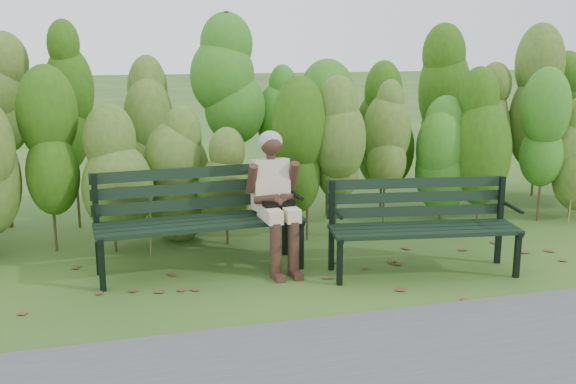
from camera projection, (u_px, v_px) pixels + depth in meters
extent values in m
plane|color=#304D20|center=(298.00, 278.00, 6.26)|extent=(80.00, 80.00, 0.00)
cylinder|color=#47381E|center=(60.00, 218.00, 6.83)|extent=(0.03, 0.03, 0.80)
ellipsoid|color=#367120|center=(55.00, 156.00, 6.69)|extent=(0.64, 0.64, 1.44)
cylinder|color=#47381E|center=(122.00, 214.00, 6.99)|extent=(0.03, 0.03, 0.80)
ellipsoid|color=#367120|center=(118.00, 153.00, 6.85)|extent=(0.64, 0.64, 1.44)
cylinder|color=#47381E|center=(181.00, 210.00, 7.15)|extent=(0.03, 0.03, 0.80)
ellipsoid|color=#367120|center=(179.00, 151.00, 7.01)|extent=(0.64, 0.64, 1.44)
cylinder|color=#47381E|center=(237.00, 207.00, 7.31)|extent=(0.03, 0.03, 0.80)
ellipsoid|color=#367120|center=(236.00, 148.00, 7.17)|extent=(0.64, 0.64, 1.44)
cylinder|color=#47381E|center=(291.00, 203.00, 7.48)|extent=(0.03, 0.03, 0.80)
ellipsoid|color=#367120|center=(291.00, 146.00, 7.34)|extent=(0.64, 0.64, 1.44)
cylinder|color=#47381E|center=(343.00, 200.00, 7.64)|extent=(0.03, 0.03, 0.80)
ellipsoid|color=#367120|center=(344.00, 144.00, 7.50)|extent=(0.64, 0.64, 1.44)
cylinder|color=#47381E|center=(393.00, 196.00, 7.80)|extent=(0.03, 0.03, 0.80)
ellipsoid|color=#367120|center=(395.00, 142.00, 7.66)|extent=(0.64, 0.64, 1.44)
cylinder|color=#47381E|center=(440.00, 193.00, 7.96)|extent=(0.03, 0.03, 0.80)
ellipsoid|color=#367120|center=(443.00, 140.00, 7.82)|extent=(0.64, 0.64, 1.44)
cylinder|color=#47381E|center=(486.00, 190.00, 8.12)|extent=(0.03, 0.03, 0.80)
ellipsoid|color=#367120|center=(490.00, 138.00, 7.98)|extent=(0.64, 0.64, 1.44)
cylinder|color=#47381E|center=(530.00, 187.00, 8.28)|extent=(0.03, 0.03, 0.80)
ellipsoid|color=#367120|center=(534.00, 136.00, 8.14)|extent=(0.64, 0.64, 1.44)
cylinder|color=#47381E|center=(572.00, 184.00, 8.44)|extent=(0.03, 0.03, 0.80)
cylinder|color=#47381E|center=(12.00, 187.00, 7.59)|extent=(0.04, 0.04, 1.10)
ellipsoid|color=#265011|center=(5.00, 109.00, 7.40)|extent=(0.70, 0.70, 1.98)
cylinder|color=#47381E|center=(83.00, 183.00, 7.80)|extent=(0.04, 0.04, 1.10)
ellipsoid|color=#265011|center=(78.00, 107.00, 7.60)|extent=(0.70, 0.70, 1.98)
cylinder|color=#47381E|center=(151.00, 180.00, 8.00)|extent=(0.04, 0.04, 1.10)
ellipsoid|color=#265011|center=(147.00, 105.00, 7.80)|extent=(0.70, 0.70, 1.98)
cylinder|color=#47381E|center=(215.00, 176.00, 8.20)|extent=(0.04, 0.04, 1.10)
ellipsoid|color=#265011|center=(213.00, 104.00, 8.01)|extent=(0.70, 0.70, 1.98)
cylinder|color=#47381E|center=(275.00, 173.00, 8.40)|extent=(0.04, 0.04, 1.10)
ellipsoid|color=#265011|center=(275.00, 102.00, 8.21)|extent=(0.70, 0.70, 1.98)
cylinder|color=#47381E|center=(333.00, 170.00, 8.61)|extent=(0.04, 0.04, 1.10)
ellipsoid|color=#265011|center=(335.00, 101.00, 8.41)|extent=(0.70, 0.70, 1.98)
cylinder|color=#47381E|center=(389.00, 167.00, 8.81)|extent=(0.04, 0.04, 1.10)
ellipsoid|color=#265011|center=(391.00, 99.00, 8.61)|extent=(0.70, 0.70, 1.98)
cylinder|color=#47381E|center=(442.00, 164.00, 9.01)|extent=(0.04, 0.04, 1.10)
ellipsoid|color=#265011|center=(445.00, 98.00, 8.82)|extent=(0.70, 0.70, 1.98)
cylinder|color=#47381E|center=(492.00, 161.00, 9.21)|extent=(0.04, 0.04, 1.10)
ellipsoid|color=#265011|center=(497.00, 97.00, 9.02)|extent=(0.70, 0.70, 1.98)
cylinder|color=#47381E|center=(541.00, 159.00, 9.42)|extent=(0.04, 0.04, 1.10)
ellipsoid|color=#265011|center=(546.00, 95.00, 9.22)|extent=(0.70, 0.70, 1.98)
cube|color=brown|center=(170.00, 287.00, 6.04)|extent=(0.10, 0.11, 0.01)
cube|color=brown|center=(465.00, 262.00, 6.73)|extent=(0.11, 0.10, 0.01)
cube|color=brown|center=(191.00, 257.00, 6.88)|extent=(0.11, 0.11, 0.01)
cube|color=brown|center=(29.00, 282.00, 6.15)|extent=(0.11, 0.11, 0.01)
cube|color=brown|center=(175.00, 272.00, 6.41)|extent=(0.09, 0.08, 0.01)
cube|color=brown|center=(455.00, 255.00, 6.93)|extent=(0.09, 0.11, 0.01)
cube|color=brown|center=(260.00, 286.00, 6.05)|extent=(0.10, 0.08, 0.01)
cube|color=brown|center=(267.00, 287.00, 6.04)|extent=(0.08, 0.09, 0.01)
cube|color=brown|center=(465.00, 238.00, 7.52)|extent=(0.11, 0.10, 0.01)
cube|color=brown|center=(258.00, 323.00, 5.27)|extent=(0.10, 0.11, 0.01)
cube|color=brown|center=(297.00, 314.00, 5.44)|extent=(0.11, 0.10, 0.01)
cube|color=brown|center=(240.00, 290.00, 5.97)|extent=(0.10, 0.11, 0.01)
cube|color=brown|center=(497.00, 252.00, 7.04)|extent=(0.11, 0.11, 0.01)
cube|color=brown|center=(443.00, 290.00, 5.97)|extent=(0.10, 0.11, 0.01)
cube|color=brown|center=(266.00, 298.00, 5.78)|extent=(0.11, 0.11, 0.01)
cube|color=brown|center=(260.00, 303.00, 5.66)|extent=(0.10, 0.11, 0.01)
cube|color=brown|center=(373.00, 269.00, 6.51)|extent=(0.11, 0.11, 0.01)
cube|color=brown|center=(255.00, 296.00, 5.83)|extent=(0.10, 0.11, 0.01)
cube|color=brown|center=(258.00, 314.00, 5.44)|extent=(0.11, 0.10, 0.01)
cube|color=brown|center=(493.00, 270.00, 6.50)|extent=(0.07, 0.09, 0.01)
cube|color=brown|center=(413.00, 261.00, 6.75)|extent=(0.11, 0.11, 0.01)
cube|color=brown|center=(91.00, 263.00, 6.69)|extent=(0.10, 0.11, 0.01)
cube|color=brown|center=(255.00, 272.00, 6.42)|extent=(0.10, 0.08, 0.01)
cube|color=brown|center=(491.00, 274.00, 6.37)|extent=(0.11, 0.10, 0.01)
cube|color=brown|center=(488.00, 263.00, 6.69)|extent=(0.11, 0.11, 0.01)
cube|color=brown|center=(443.00, 247.00, 7.22)|extent=(0.11, 0.09, 0.01)
cube|color=brown|center=(515.00, 282.00, 6.17)|extent=(0.10, 0.11, 0.01)
cube|color=brown|center=(96.00, 302.00, 5.68)|extent=(0.11, 0.11, 0.01)
cube|color=brown|center=(306.00, 253.00, 7.01)|extent=(0.08, 0.10, 0.01)
cube|color=brown|center=(122.00, 310.00, 5.52)|extent=(0.11, 0.11, 0.01)
cube|color=brown|center=(542.00, 284.00, 6.11)|extent=(0.09, 0.10, 0.01)
cube|color=brown|center=(155.00, 349.00, 4.81)|extent=(0.11, 0.11, 0.01)
cube|color=black|center=(205.00, 228.00, 6.15)|extent=(1.94, 0.23, 0.04)
cube|color=black|center=(202.00, 225.00, 6.28)|extent=(1.94, 0.23, 0.04)
cube|color=black|center=(199.00, 221.00, 6.40)|extent=(1.94, 0.23, 0.04)
cube|color=black|center=(196.00, 218.00, 6.52)|extent=(1.94, 0.23, 0.04)
cube|color=black|center=(194.00, 204.00, 6.59)|extent=(1.94, 0.17, 0.11)
cube|color=black|center=(193.00, 188.00, 6.57)|extent=(1.94, 0.17, 0.11)
cube|color=black|center=(192.00, 173.00, 6.55)|extent=(1.94, 0.17, 0.11)
cube|color=black|center=(102.00, 265.00, 5.90)|extent=(0.06, 0.06, 0.49)
cube|color=black|center=(97.00, 225.00, 6.27)|extent=(0.06, 0.06, 0.97)
cube|color=black|center=(99.00, 234.00, 6.05)|extent=(0.08, 0.54, 0.04)
cylinder|color=black|center=(97.00, 210.00, 5.95)|extent=(0.06, 0.41, 0.04)
cube|color=black|center=(300.00, 244.00, 6.49)|extent=(0.06, 0.06, 0.49)
cube|color=black|center=(285.00, 209.00, 6.86)|extent=(0.06, 0.06, 0.97)
cube|color=black|center=(293.00, 217.00, 6.64)|extent=(0.08, 0.54, 0.04)
cylinder|color=black|center=(295.00, 195.00, 6.53)|extent=(0.06, 0.41, 0.04)
cube|color=black|center=(431.00, 235.00, 6.11)|extent=(1.75, 0.37, 0.04)
cube|color=black|center=(426.00, 231.00, 6.23)|extent=(1.75, 0.37, 0.04)
cube|color=black|center=(422.00, 228.00, 6.35)|extent=(1.75, 0.37, 0.04)
cube|color=black|center=(418.00, 224.00, 6.47)|extent=(1.75, 0.37, 0.04)
cube|color=black|center=(416.00, 211.00, 6.53)|extent=(1.74, 0.32, 0.10)
cube|color=black|center=(416.00, 197.00, 6.52)|extent=(1.74, 0.32, 0.10)
cube|color=black|center=(416.00, 183.00, 6.50)|extent=(1.74, 0.32, 0.10)
cube|color=black|center=(340.00, 262.00, 6.05)|extent=(0.06, 0.06, 0.44)
cube|color=black|center=(332.00, 226.00, 6.41)|extent=(0.06, 0.06, 0.88)
cube|color=black|center=(336.00, 234.00, 6.20)|extent=(0.12, 0.49, 0.04)
cylinder|color=black|center=(337.00, 213.00, 6.10)|extent=(0.09, 0.37, 0.04)
cube|color=black|center=(517.00, 255.00, 6.25)|extent=(0.06, 0.06, 0.44)
cube|color=black|center=(500.00, 220.00, 6.61)|extent=(0.06, 0.06, 0.88)
cube|color=black|center=(510.00, 228.00, 6.39)|extent=(0.12, 0.49, 0.04)
cylinder|color=black|center=(514.00, 208.00, 6.30)|extent=(0.09, 0.37, 0.04)
cube|color=beige|center=(270.00, 214.00, 6.33)|extent=(0.16, 0.42, 0.13)
cube|color=beige|center=(288.00, 212.00, 6.38)|extent=(0.16, 0.42, 0.13)
cylinder|color=#41241B|center=(276.00, 250.00, 6.24)|extent=(0.11, 0.11, 0.52)
cylinder|color=#41241B|center=(293.00, 248.00, 6.30)|extent=(0.11, 0.11, 0.52)
cube|color=#41241B|center=(278.00, 277.00, 6.22)|extent=(0.10, 0.20, 0.06)
cube|color=#41241B|center=(296.00, 275.00, 6.28)|extent=(0.10, 0.20, 0.06)
cube|color=beige|center=(270.00, 184.00, 6.55)|extent=(0.37, 0.27, 0.51)
cylinder|color=#41241B|center=(271.00, 158.00, 6.47)|extent=(0.09, 0.09, 0.10)
sphere|color=#41241B|center=(271.00, 145.00, 6.44)|extent=(0.21, 0.21, 0.21)
ellipsoid|color=gray|center=(270.00, 142.00, 6.45)|extent=(0.24, 0.23, 0.21)
cylinder|color=#41241B|center=(252.00, 179.00, 6.39)|extent=(0.10, 0.21, 0.30)
cylinder|color=#41241B|center=(293.00, 176.00, 6.52)|extent=(0.10, 0.21, 0.30)
cylinder|color=#41241B|center=(267.00, 199.00, 6.35)|extent=(0.23, 0.25, 0.13)
cylinder|color=#41241B|center=(287.00, 198.00, 6.41)|extent=(0.22, 0.26, 0.13)
sphere|color=#41241B|center=(279.00, 202.00, 6.33)|extent=(0.11, 0.11, 0.11)
cube|color=black|center=(279.00, 209.00, 6.35)|extent=(0.30, 0.13, 0.16)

